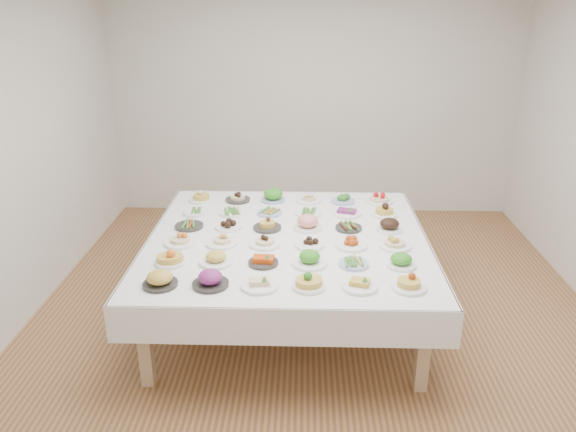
{
  "coord_description": "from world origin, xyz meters",
  "views": [
    {
      "loc": [
        -0.11,
        -4.44,
        2.64
      ],
      "look_at": [
        -0.24,
        0.02,
        0.88
      ],
      "focal_mm": 35.0,
      "sensor_mm": 36.0,
      "label": 1
    }
  ],
  "objects_px": {
    "display_table": "(287,244)",
    "dish_0": "(160,276)",
    "dish_35": "(380,195)",
    "dish_18": "(189,224)"
  },
  "relations": [
    {
      "from": "dish_0",
      "to": "dish_18",
      "type": "height_order",
      "value": "dish_0"
    },
    {
      "from": "dish_35",
      "to": "dish_0",
      "type": "bearing_deg",
      "value": -134.83
    },
    {
      "from": "display_table",
      "to": "dish_0",
      "type": "bearing_deg",
      "value": -134.65
    },
    {
      "from": "display_table",
      "to": "dish_0",
      "type": "xyz_separation_m",
      "value": [
        -0.86,
        -0.87,
        0.14
      ]
    },
    {
      "from": "dish_18",
      "to": "dish_0",
      "type": "bearing_deg",
      "value": -89.88
    },
    {
      "from": "dish_35",
      "to": "display_table",
      "type": "bearing_deg",
      "value": -135.0
    },
    {
      "from": "dish_0",
      "to": "dish_18",
      "type": "bearing_deg",
      "value": 90.12
    },
    {
      "from": "dish_18",
      "to": "dish_35",
      "type": "height_order",
      "value": "dish_35"
    },
    {
      "from": "dish_18",
      "to": "dish_35",
      "type": "relative_size",
      "value": 0.93
    },
    {
      "from": "dish_0",
      "to": "dish_35",
      "type": "xyz_separation_m",
      "value": [
        1.74,
        1.75,
        -0.0
      ]
    }
  ]
}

